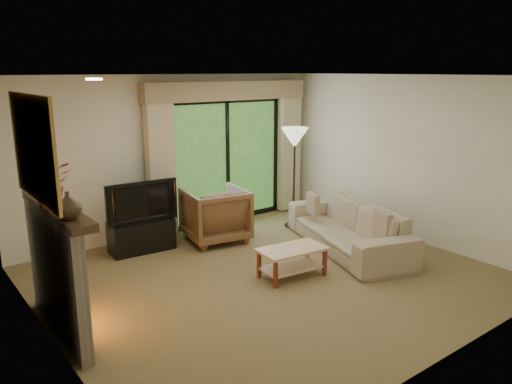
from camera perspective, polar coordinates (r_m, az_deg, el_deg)
floor at (r=6.71m, az=1.58°, el=-9.66°), size 5.50×5.50×0.00m
ceiling at (r=6.15m, az=1.75°, el=13.15°), size 5.50×5.50×0.00m
wall_back at (r=8.36m, az=-9.24°, el=4.20°), size 5.00×0.00×5.00m
wall_front at (r=4.70m, az=21.29°, el=-4.11°), size 5.00×0.00×5.00m
wall_left at (r=5.09m, az=-23.17°, el=-2.96°), size 0.00×5.00×5.00m
wall_right at (r=8.29m, az=16.62°, el=3.72°), size 0.00×5.00×5.00m
fireplace at (r=5.50m, az=-21.88°, el=-8.41°), size 0.24×1.70×1.37m
mirror at (r=5.16m, az=-24.05°, el=4.58°), size 0.07×1.45×1.02m
sliding_door at (r=8.86m, az=-3.33°, el=3.58°), size 2.26×0.10×2.16m
curtain_left at (r=8.07m, az=-10.86°, el=3.08°), size 0.45×0.18×2.35m
curtain_right at (r=9.57m, az=3.76°, el=4.95°), size 0.45×0.18×2.35m
cornice at (r=8.65m, az=-3.11°, el=11.48°), size 3.20×0.24×0.32m
media_console at (r=7.74m, az=-12.95°, el=-4.88°), size 0.97×0.49×0.47m
tv at (r=7.59m, az=-13.17°, el=-0.97°), size 1.08×0.22×0.62m
armchair at (r=7.96m, az=-4.69°, el=-2.59°), size 1.07×1.09×0.86m
sofa at (r=7.70m, az=10.47°, el=-3.95°), size 1.65×2.59×0.70m
pillow_near at (r=7.15m, az=14.23°, el=-3.61°), size 0.20×0.37×0.36m
pillow_far at (r=8.04m, az=6.49°, el=-1.36°), size 0.19×0.35×0.34m
coffee_table at (r=6.66m, az=4.14°, el=-8.01°), size 0.93×0.59×0.40m
floor_lamp at (r=8.56m, az=4.36°, el=1.60°), size 0.47×0.47×1.73m
vase at (r=4.75m, az=-20.69°, el=-1.44°), size 0.31×0.31×0.25m
branches at (r=5.19m, az=-22.41°, el=0.81°), size 0.45×0.40×0.45m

